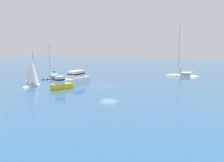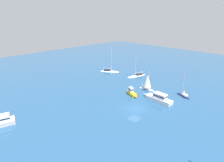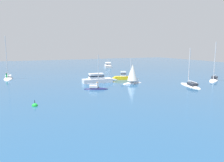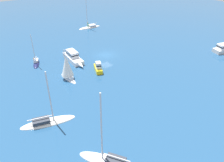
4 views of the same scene
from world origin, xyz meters
TOP-DOWN VIEW (x-y plane):
  - ground_plane at (0.00, 0.00)m, footprint 160.00×160.00m
  - sailboat at (19.55, 14.45)m, footprint 7.76×3.77m
  - yacht at (16.42, 24.93)m, footprint 5.49×7.02m
  - sloop at (14.55, -4.77)m, footprint 2.92×4.82m
  - launch at (7.45, -1.54)m, footprint 2.41×8.45m
  - launch_1 at (5.54, 5.41)m, footprint 2.54×4.42m
  - sloop_1 at (11.83, 4.93)m, footprint 2.39×4.98m
  - sailboat_1 at (-7.61, -20.25)m, footprint 7.29×2.41m

SIDE VIEW (x-z plane):
  - ground_plane at x=0.00m, z-range 0.00..0.00m
  - sailboat_1 at x=-7.61m, z-range -5.42..5.75m
  - sloop at x=14.55m, z-range -3.34..3.68m
  - sailboat at x=19.55m, z-range -3.95..4.29m
  - yacht at x=16.42m, z-range -4.68..5.05m
  - launch_1 at x=5.54m, z-range -0.30..1.77m
  - launch at x=7.45m, z-range -0.23..1.93m
  - sloop_1 at x=11.83m, z-range -0.90..5.16m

